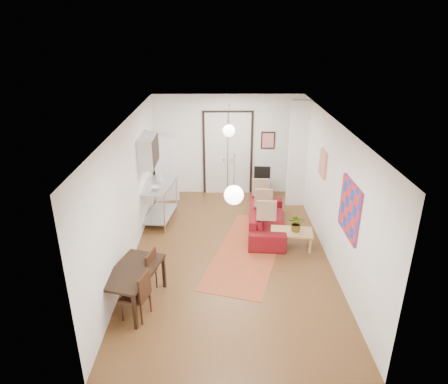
{
  "coord_description": "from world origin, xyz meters",
  "views": [
    {
      "loc": [
        -0.19,
        -7.59,
        4.65
      ],
      "look_at": [
        -0.13,
        0.5,
        1.25
      ],
      "focal_mm": 32.0,
      "sensor_mm": 36.0,
      "label": 1
    }
  ],
  "objects_px": {
    "dining_chair_near": "(143,266)",
    "black_side_chair": "(262,176)",
    "dining_table": "(133,274)",
    "sofa": "(267,219)",
    "kitchen_counter": "(159,197)",
    "fridge": "(166,168)",
    "coffee_table": "(291,233)",
    "dining_chair_far": "(136,289)"
  },
  "relations": [
    {
      "from": "coffee_table",
      "to": "kitchen_counter",
      "type": "height_order",
      "value": "kitchen_counter"
    },
    {
      "from": "sofa",
      "to": "dining_chair_near",
      "type": "bearing_deg",
      "value": 136.65
    },
    {
      "from": "kitchen_counter",
      "to": "dining_table",
      "type": "relative_size",
      "value": 0.98
    },
    {
      "from": "black_side_chair",
      "to": "fridge",
      "type": "bearing_deg",
      "value": 7.77
    },
    {
      "from": "dining_chair_near",
      "to": "black_side_chair",
      "type": "xyz_separation_m",
      "value": [
        2.63,
        4.51,
        0.08
      ]
    },
    {
      "from": "sofa",
      "to": "black_side_chair",
      "type": "bearing_deg",
      "value": 2.95
    },
    {
      "from": "dining_chair_far",
      "to": "dining_chair_near",
      "type": "bearing_deg",
      "value": -164.15
    },
    {
      "from": "sofa",
      "to": "dining_chair_near",
      "type": "height_order",
      "value": "dining_chair_near"
    },
    {
      "from": "kitchen_counter",
      "to": "fridge",
      "type": "xyz_separation_m",
      "value": [
        0.0,
        1.56,
        0.23
      ]
    },
    {
      "from": "sofa",
      "to": "kitchen_counter",
      "type": "height_order",
      "value": "kitchen_counter"
    },
    {
      "from": "kitchen_counter",
      "to": "fridge",
      "type": "bearing_deg",
      "value": 98.0
    },
    {
      "from": "fridge",
      "to": "kitchen_counter",
      "type": "bearing_deg",
      "value": -98.0
    },
    {
      "from": "dining_chair_far",
      "to": "dining_table",
      "type": "bearing_deg",
      "value": -143.42
    },
    {
      "from": "coffee_table",
      "to": "dining_table",
      "type": "bearing_deg",
      "value": -148.02
    },
    {
      "from": "sofa",
      "to": "fridge",
      "type": "relative_size",
      "value": 1.2
    },
    {
      "from": "black_side_chair",
      "to": "kitchen_counter",
      "type": "bearing_deg",
      "value": 37.06
    },
    {
      "from": "dining_chair_near",
      "to": "dining_chair_far",
      "type": "relative_size",
      "value": 1.0
    },
    {
      "from": "coffee_table",
      "to": "dining_chair_near",
      "type": "relative_size",
      "value": 1.11
    },
    {
      "from": "dining_chair_far",
      "to": "black_side_chair",
      "type": "distance_m",
      "value": 5.84
    },
    {
      "from": "kitchen_counter",
      "to": "dining_table",
      "type": "xyz_separation_m",
      "value": [
        0.0,
        -3.29,
        -0.04
      ]
    },
    {
      "from": "dining_table",
      "to": "dining_chair_near",
      "type": "relative_size",
      "value": 1.63
    },
    {
      "from": "kitchen_counter",
      "to": "coffee_table",
      "type": "bearing_deg",
      "value": -15.21
    },
    {
      "from": "sofa",
      "to": "dining_table",
      "type": "height_order",
      "value": "dining_table"
    },
    {
      "from": "coffee_table",
      "to": "black_side_chair",
      "type": "relative_size",
      "value": 0.99
    },
    {
      "from": "kitchen_counter",
      "to": "dining_chair_near",
      "type": "bearing_deg",
      "value": -80.0
    },
    {
      "from": "dining_chair_near",
      "to": "dining_chair_far",
      "type": "bearing_deg",
      "value": 15.85
    },
    {
      "from": "dining_chair_far",
      "to": "black_side_chair",
      "type": "bearing_deg",
      "value": 169.07
    },
    {
      "from": "dining_table",
      "to": "dining_chair_far",
      "type": "bearing_deg",
      "value": -69.27
    },
    {
      "from": "fridge",
      "to": "black_side_chair",
      "type": "distance_m",
      "value": 2.75
    },
    {
      "from": "dining_table",
      "to": "black_side_chair",
      "type": "relative_size",
      "value": 1.44
    },
    {
      "from": "kitchen_counter",
      "to": "black_side_chair",
      "type": "height_order",
      "value": "kitchen_counter"
    },
    {
      "from": "kitchen_counter",
      "to": "black_side_chair",
      "type": "bearing_deg",
      "value": 39.29
    },
    {
      "from": "coffee_table",
      "to": "fridge",
      "type": "relative_size",
      "value": 0.55
    },
    {
      "from": "sofa",
      "to": "kitchen_counter",
      "type": "distance_m",
      "value": 2.74
    },
    {
      "from": "coffee_table",
      "to": "fridge",
      "type": "distance_m",
      "value": 4.3
    },
    {
      "from": "fridge",
      "to": "dining_chair_near",
      "type": "distance_m",
      "value": 4.44
    },
    {
      "from": "sofa",
      "to": "kitchen_counter",
      "type": "relative_size",
      "value": 1.55
    },
    {
      "from": "dining_chair_near",
      "to": "sofa",
      "type": "bearing_deg",
      "value": 147.54
    },
    {
      "from": "sofa",
      "to": "coffee_table",
      "type": "relative_size",
      "value": 2.2
    },
    {
      "from": "dining_chair_far",
      "to": "black_side_chair",
      "type": "relative_size",
      "value": 0.89
    },
    {
      "from": "fridge",
      "to": "dining_chair_far",
      "type": "distance_m",
      "value": 5.13
    },
    {
      "from": "fridge",
      "to": "dining_chair_far",
      "type": "xyz_separation_m",
      "value": [
        0.1,
        -5.12,
        -0.39
      ]
    }
  ]
}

